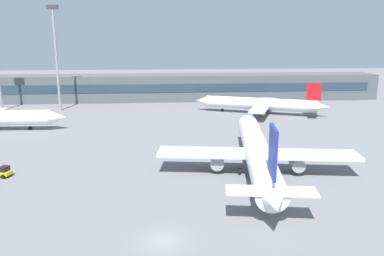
% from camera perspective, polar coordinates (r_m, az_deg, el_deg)
% --- Properties ---
extents(ground_plane, '(400.00, 400.00, 0.00)m').
position_cam_1_polar(ground_plane, '(79.88, -4.56, -2.18)').
color(ground_plane, slate).
extents(terminal_building, '(153.72, 12.13, 9.00)m').
position_cam_1_polar(terminal_building, '(135.56, -4.73, 6.08)').
color(terminal_building, '#4C5156').
rests_on(terminal_building, ground_plane).
extents(airplane_near, '(32.32, 45.95, 11.38)m').
position_cam_1_polar(airplane_near, '(63.19, 9.63, -3.20)').
color(airplane_near, white).
rests_on(airplane_near, ground_plane).
extents(airplane_far, '(36.42, 26.18, 9.49)m').
position_cam_1_polar(airplane_far, '(111.81, 10.05, 3.59)').
color(airplane_far, silver).
rests_on(airplane_far, ground_plane).
extents(baggage_tug_yellow, '(3.89, 2.67, 1.75)m').
position_cam_1_polar(baggage_tug_yellow, '(67.11, -26.74, -5.88)').
color(baggage_tug_yellow, yellow).
rests_on(baggage_tug_yellow, ground_plane).
extents(floodlight_tower_east, '(3.20, 0.80, 30.75)m').
position_cam_1_polar(floodlight_tower_east, '(120.77, -19.74, 10.68)').
color(floodlight_tower_east, gray).
rests_on(floodlight_tower_east, ground_plane).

